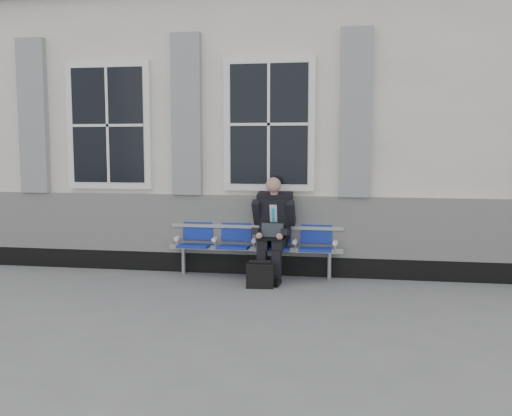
# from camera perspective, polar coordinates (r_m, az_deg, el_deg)

# --- Properties ---
(ground) EXTENTS (70.00, 70.00, 0.00)m
(ground) POSITION_cam_1_polar(r_m,az_deg,el_deg) (7.34, -3.13, -9.05)
(ground) COLOR slate
(ground) RESTS_ON ground
(station_building) EXTENTS (14.40, 4.40, 4.49)m
(station_building) POSITION_cam_1_polar(r_m,az_deg,el_deg) (10.51, 0.93, 7.77)
(station_building) COLOR silver
(station_building) RESTS_ON ground
(bench) EXTENTS (2.60, 0.47, 0.91)m
(bench) POSITION_cam_1_polar(r_m,az_deg,el_deg) (8.46, -0.09, -3.18)
(bench) COLOR #9EA0A3
(bench) RESTS_ON ground
(businessman) EXTENTS (0.62, 0.83, 1.49)m
(businessman) POSITION_cam_1_polar(r_m,az_deg,el_deg) (8.25, 1.75, -1.71)
(businessman) COLOR black
(businessman) RESTS_ON ground
(briefcase) EXTENTS (0.38, 0.18, 0.38)m
(briefcase) POSITION_cam_1_polar(r_m,az_deg,el_deg) (7.84, 0.41, -6.73)
(briefcase) COLOR black
(briefcase) RESTS_ON ground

